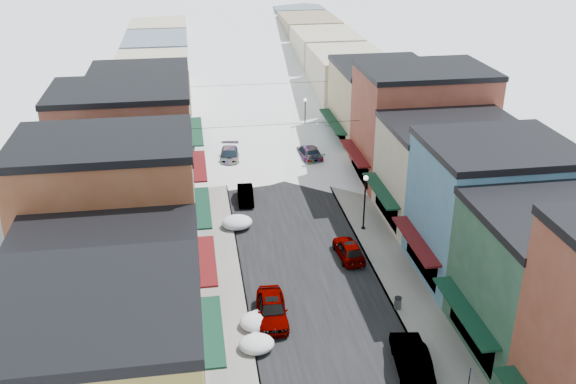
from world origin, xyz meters
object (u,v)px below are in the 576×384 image
object	(u,v)px
car_dark_hatch	(245,194)
streetlamp_near	(365,196)
car_silver_sedan	(272,309)
car_green_sedan	(412,358)
trash_can	(398,303)

from	to	relation	value
car_dark_hatch	streetlamp_near	distance (m)	12.27
car_silver_sedan	car_green_sedan	xyz separation A→B (m)	(7.62, -6.35, 0.01)
trash_can	car_green_sedan	bearing A→B (deg)	-100.34
trash_can	streetlamp_near	distance (m)	12.17
car_silver_sedan	car_dark_hatch	bearing A→B (deg)	92.48
car_silver_sedan	trash_can	xyz separation A→B (m)	(8.73, -0.25, -0.25)
car_green_sedan	car_silver_sedan	bearing A→B (deg)	-32.81
car_dark_hatch	streetlamp_near	xyz separation A→B (m)	(9.46, -7.38, 2.59)
car_green_sedan	trash_can	size ratio (longest dim) A/B	5.97
car_dark_hatch	streetlamp_near	bearing A→B (deg)	-35.56
trash_can	streetlamp_near	size ratio (longest dim) A/B	0.18
car_green_sedan	streetlamp_near	size ratio (longest dim) A/B	1.05
car_dark_hatch	car_silver_sedan	bearing A→B (deg)	-87.59
car_dark_hatch	trash_can	bearing A→B (deg)	-63.17
car_silver_sedan	car_green_sedan	bearing A→B (deg)	-37.33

